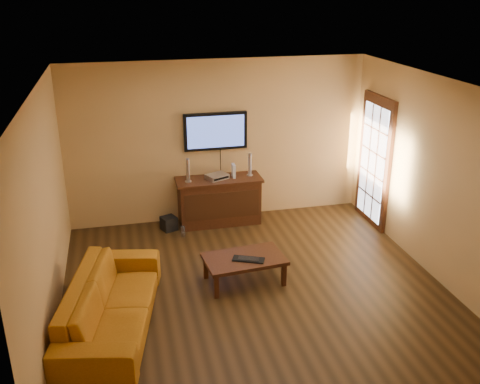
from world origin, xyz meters
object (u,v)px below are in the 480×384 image
object	(u,v)px
sofa	(111,296)
subwoofer	(169,223)
game_console	(233,171)
bottle	(183,231)
coffee_table	(244,260)
keyboard	(248,259)
television	(215,131)
speaker_right	(250,165)
speaker_left	(188,171)
av_receiver	(217,176)
media_console	(219,201)

from	to	relation	value
sofa	subwoofer	bearing A→B (deg)	-8.58
game_console	sofa	bearing A→B (deg)	-125.46
sofa	bottle	distance (m)	2.52
sofa	game_console	size ratio (longest dim) A/B	10.00
coffee_table	keyboard	world-z (taller)	keyboard
coffee_table	subwoofer	distance (m)	2.06
game_console	television	bearing A→B (deg)	142.40
speaker_right	sofa	bearing A→B (deg)	-131.09
coffee_table	sofa	distance (m)	1.88
sofa	coffee_table	bearing A→B (deg)	-57.67
television	subwoofer	size ratio (longest dim) A/B	4.64
speaker_left	speaker_right	world-z (taller)	speaker_left
speaker_right	bottle	bearing A→B (deg)	-159.55
speaker_left	av_receiver	distance (m)	0.51
keyboard	game_console	bearing A→B (deg)	82.82
sofa	bottle	size ratio (longest dim) A/B	11.15
av_receiver	game_console	world-z (taller)	game_console
game_console	media_console	bearing A→B (deg)	-173.72
media_console	speaker_left	bearing A→B (deg)	-176.16
coffee_table	subwoofer	size ratio (longest dim) A/B	4.94
television	sofa	bearing A→B (deg)	-122.10
television	game_console	xyz separation A→B (m)	(0.25, -0.21, -0.63)
media_console	game_console	size ratio (longest dim) A/B	6.32
sofa	game_console	world-z (taller)	game_console
media_console	coffee_table	distance (m)	1.98
media_console	speaker_right	size ratio (longest dim) A/B	3.66
sofa	game_console	xyz separation A→B (m)	(2.05, 2.66, 0.46)
game_console	bottle	distance (m)	1.31
av_receiver	bottle	world-z (taller)	av_receiver
media_console	av_receiver	size ratio (longest dim) A/B	4.16
av_receiver	game_console	bearing A→B (deg)	-22.24
bottle	keyboard	distance (m)	1.80
speaker_left	speaker_right	bearing A→B (deg)	3.97
media_console	sofa	xyz separation A→B (m)	(-1.80, -2.64, 0.04)
av_receiver	coffee_table	bearing A→B (deg)	-114.67
television	speaker_right	size ratio (longest dim) A/B	2.71
television	sofa	xyz separation A→B (m)	(-1.80, -2.87, -1.10)
bottle	keyboard	world-z (taller)	keyboard
coffee_table	sofa	world-z (taller)	sofa
subwoofer	keyboard	distance (m)	2.16
coffee_table	subwoofer	bearing A→B (deg)	113.57
television	av_receiver	bearing A→B (deg)	-97.46
av_receiver	subwoofer	bearing A→B (deg)	162.84
television	keyboard	bearing A→B (deg)	-90.23
speaker_right	keyboard	xyz separation A→B (m)	(-0.55, -2.10, -0.58)
speaker_left	speaker_right	xyz separation A→B (m)	(1.05, 0.07, -0.00)
speaker_right	av_receiver	bearing A→B (deg)	-176.95
speaker_left	sofa	bearing A→B (deg)	-116.30
television	av_receiver	size ratio (longest dim) A/B	3.08
av_receiver	subwoofer	world-z (taller)	av_receiver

